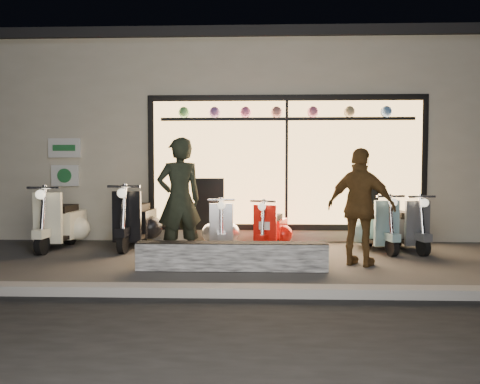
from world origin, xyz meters
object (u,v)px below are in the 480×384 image
object	(u,v)px
graffiti_barrier	(232,256)
woman	(361,207)
scooter_red	(272,230)
man	(179,200)
scooter_silver	(221,228)

from	to	relation	value
graffiti_barrier	woman	xyz separation A→B (m)	(1.89, 0.38, 0.68)
graffiti_barrier	scooter_red	world-z (taller)	scooter_red
graffiti_barrier	man	distance (m)	1.29
graffiti_barrier	man	xyz separation A→B (m)	(-0.85, 0.61, 0.76)
scooter_silver	scooter_red	bearing A→B (deg)	-11.18
scooter_silver	man	bearing A→B (deg)	-119.23
scooter_silver	scooter_red	world-z (taller)	scooter_silver
woman	scooter_silver	bearing A→B (deg)	-1.34
graffiti_barrier	woman	size ratio (longest dim) A/B	1.54
scooter_silver	scooter_red	distance (m)	0.93
woman	graffiti_barrier	bearing A→B (deg)	43.68
scooter_red	man	xyz separation A→B (m)	(-1.47, -1.13, 0.61)
graffiti_barrier	scooter_silver	bearing A→B (deg)	99.15
scooter_silver	woman	distance (m)	2.68
scooter_red	man	distance (m)	1.95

